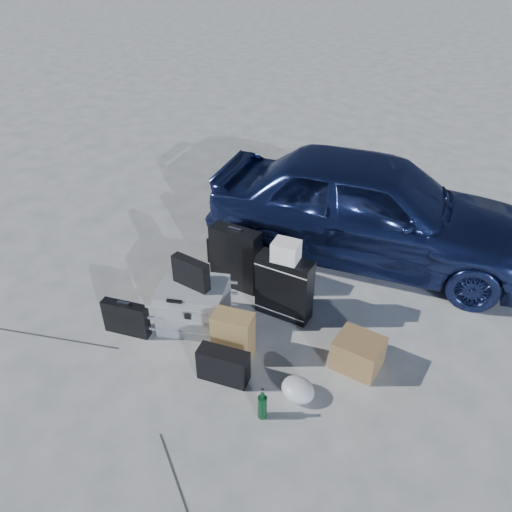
% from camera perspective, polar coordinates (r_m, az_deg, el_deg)
% --- Properties ---
extents(ground, '(60.00, 60.00, 0.00)m').
position_cam_1_polar(ground, '(4.48, -7.19, -11.69)').
color(ground, '#BBBBB6').
rests_on(ground, ground).
extents(car, '(3.70, 1.98, 1.20)m').
position_cam_1_polar(car, '(5.59, 12.99, 5.44)').
color(car, navy).
rests_on(car, ground).
extents(pelican_case, '(0.73, 0.67, 0.44)m').
position_cam_1_polar(pelican_case, '(4.69, -7.13, -5.59)').
color(pelican_case, gray).
rests_on(pelican_case, ground).
extents(laptop_bag, '(0.38, 0.12, 0.28)m').
position_cam_1_polar(laptop_bag, '(4.49, -7.46, -1.92)').
color(laptop_bag, black).
rests_on(laptop_bag, pelican_case).
extents(briefcase, '(0.45, 0.19, 0.34)m').
position_cam_1_polar(briefcase, '(4.74, -14.62, -6.90)').
color(briefcase, black).
rests_on(briefcase, ground).
extents(suitcase_left, '(0.52, 0.20, 0.67)m').
position_cam_1_polar(suitcase_left, '(5.08, -2.35, -0.23)').
color(suitcase_left, black).
rests_on(suitcase_left, ground).
extents(suitcase_right, '(0.54, 0.20, 0.64)m').
position_cam_1_polar(suitcase_right, '(4.71, 3.25, -3.58)').
color(suitcase_right, black).
rests_on(suitcase_right, ground).
extents(white_carton, '(0.26, 0.22, 0.19)m').
position_cam_1_polar(white_carton, '(4.47, 3.45, 0.56)').
color(white_carton, white).
rests_on(white_carton, suitcase_right).
extents(duffel_bag, '(0.63, 0.31, 0.30)m').
position_cam_1_polar(duffel_bag, '(5.51, -2.21, 0.50)').
color(duffel_bag, black).
rests_on(duffel_bag, ground).
extents(flat_box_white, '(0.48, 0.41, 0.07)m').
position_cam_1_polar(flat_box_white, '(5.41, -2.29, 2.15)').
color(flat_box_white, white).
rests_on(flat_box_white, duffel_bag).
extents(flat_box_black, '(0.36, 0.30, 0.07)m').
position_cam_1_polar(flat_box_black, '(5.36, -2.20, 2.70)').
color(flat_box_black, black).
rests_on(flat_box_black, flat_box_white).
extents(kraft_bag, '(0.37, 0.27, 0.45)m').
position_cam_1_polar(kraft_bag, '(4.34, -2.63, -9.09)').
color(kraft_bag, '#AF7F4C').
rests_on(kraft_bag, ground).
extents(cardboard_box, '(0.39, 0.35, 0.29)m').
position_cam_1_polar(cardboard_box, '(4.39, 11.59, -10.81)').
color(cardboard_box, olive).
rests_on(cardboard_box, ground).
extents(plastic_bag, '(0.35, 0.33, 0.16)m').
position_cam_1_polar(plastic_bag, '(4.13, 4.80, -14.97)').
color(plastic_bag, silver).
rests_on(plastic_bag, ground).
extents(messenger_bag, '(0.45, 0.24, 0.30)m').
position_cam_1_polar(messenger_bag, '(4.21, -3.76, -12.37)').
color(messenger_bag, black).
rests_on(messenger_bag, ground).
extents(green_bottle, '(0.09, 0.09, 0.29)m').
position_cam_1_polar(green_bottle, '(3.94, 0.73, -16.52)').
color(green_bottle, '#0B3419').
rests_on(green_bottle, ground).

